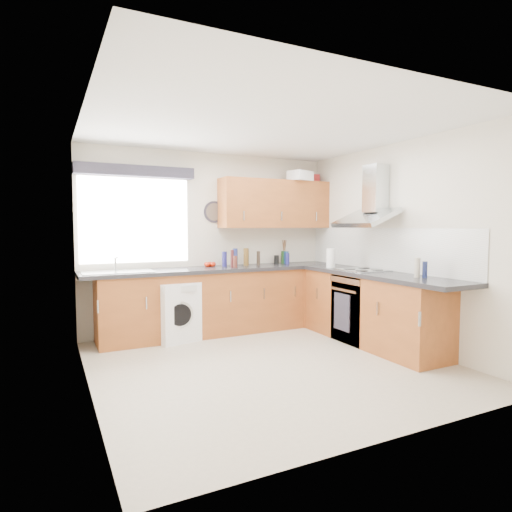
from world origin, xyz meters
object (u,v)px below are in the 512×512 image
oven (362,308)px  upper_cabinets (275,204)px  extractor_hood (370,203)px  washing_machine (175,311)px

oven → upper_cabinets: bearing=112.5°
extractor_hood → upper_cabinets: bearing=116.1°
oven → extractor_hood: size_ratio=1.09×
upper_cabinets → washing_machine: upper_cabinets is taller
extractor_hood → upper_cabinets: upper_cabinets is taller
extractor_hood → washing_machine: bearing=154.0°
extractor_hood → washing_machine: size_ratio=1.03×
washing_machine → upper_cabinets: bearing=-4.7°
upper_cabinets → oven: bearing=-67.5°
oven → washing_machine: bearing=152.9°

